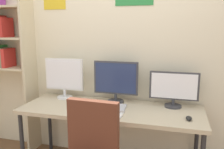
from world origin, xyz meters
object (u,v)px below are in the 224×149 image
object	(u,v)px
monitor_right	(174,88)
laptop_closed	(110,108)
monitor_left	(64,77)
keyboard_main	(104,115)
desk	(111,113)
computer_mouse	(189,118)
monitor_center	(116,80)

from	to	relation	value
monitor_right	laptop_closed	bearing A→B (deg)	-159.69
monitor_left	keyboard_main	world-z (taller)	monitor_left
desk	computer_mouse	size ratio (longest dim) A/B	19.80
monitor_center	keyboard_main	bearing A→B (deg)	-90.00
monitor_center	keyboard_main	size ratio (longest dim) A/B	1.46
monitor_center	keyboard_main	world-z (taller)	monitor_center
laptop_closed	monitor_right	bearing A→B (deg)	15.24
desk	monitor_center	bearing A→B (deg)	90.00
desk	monitor_right	world-z (taller)	monitor_right
desk	monitor_left	distance (m)	0.74
monitor_center	laptop_closed	distance (m)	0.34
desk	laptop_closed	world-z (taller)	laptop_closed
monitor_right	keyboard_main	bearing A→B (deg)	-144.95
laptop_closed	monitor_left	bearing A→B (deg)	154.42
monitor_right	keyboard_main	distance (m)	0.79
monitor_left	keyboard_main	xyz separation A→B (m)	(0.63, -0.44, -0.25)
monitor_right	laptop_closed	size ratio (longest dim) A/B	1.59
monitor_left	monitor_center	world-z (taller)	monitor_left
monitor_left	computer_mouse	distance (m)	1.47
monitor_right	computer_mouse	distance (m)	0.42
monitor_left	keyboard_main	distance (m)	0.81
monitor_left	computer_mouse	size ratio (longest dim) A/B	4.96
desk	keyboard_main	world-z (taller)	keyboard_main
desk	monitor_center	distance (m)	0.38
computer_mouse	laptop_closed	world-z (taller)	computer_mouse
monitor_center	laptop_closed	world-z (taller)	monitor_center
desk	computer_mouse	distance (m)	0.79
monitor_right	laptop_closed	xyz separation A→B (m)	(-0.63, -0.23, -0.19)
monitor_center	computer_mouse	distance (m)	0.88
monitor_center	computer_mouse	world-z (taller)	monitor_center
monitor_center	monitor_right	world-z (taller)	monitor_center
laptop_closed	computer_mouse	bearing A→B (deg)	-13.03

